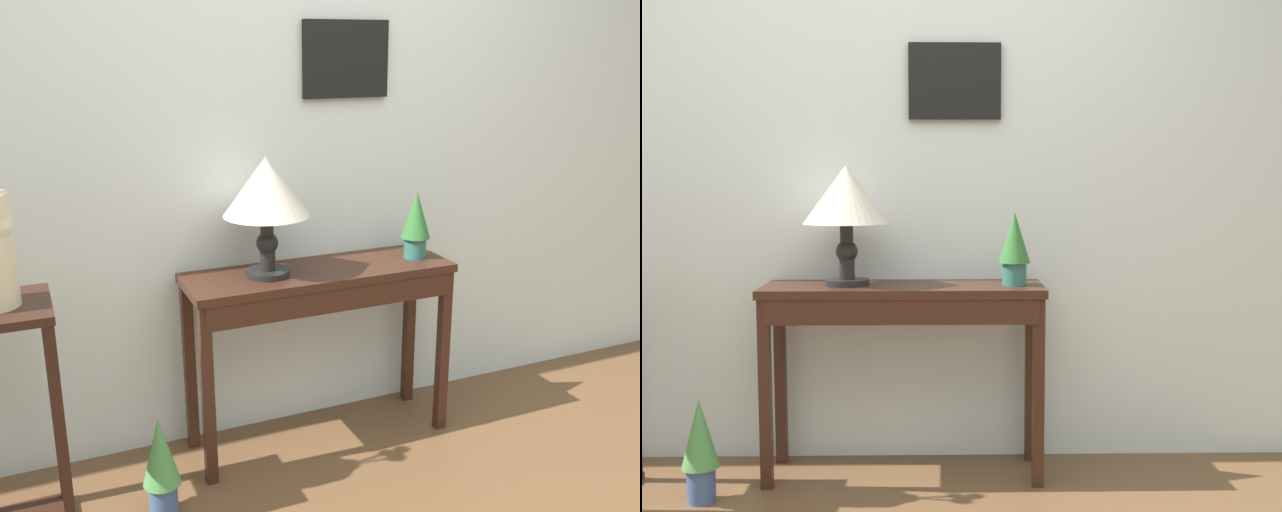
# 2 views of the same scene
# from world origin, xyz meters

# --- Properties ---
(back_wall_with_art) EXTENTS (9.00, 0.13, 2.80)m
(back_wall_with_art) POSITION_xyz_m (0.00, 1.57, 1.40)
(back_wall_with_art) COLOR silver
(back_wall_with_art) RESTS_ON ground
(console_table) EXTENTS (1.15, 0.36, 0.80)m
(console_table) POSITION_xyz_m (0.05, 1.28, 0.67)
(console_table) COLOR #381E14
(console_table) RESTS_ON ground
(table_lamp) EXTENTS (0.35, 0.35, 0.49)m
(table_lamp) POSITION_xyz_m (-0.18, 1.30, 1.15)
(table_lamp) COLOR black
(table_lamp) RESTS_ON console_table
(potted_plant_on_console) EXTENTS (0.13, 0.13, 0.30)m
(potted_plant_on_console) POSITION_xyz_m (0.50, 1.28, 0.96)
(potted_plant_on_console) COLOR #2D665B
(potted_plant_on_console) RESTS_ON console_table
(pedestal_stand_left) EXTENTS (0.36, 0.36, 0.89)m
(pedestal_stand_left) POSITION_xyz_m (-1.20, 1.10, 0.45)
(pedestal_stand_left) COLOR black
(pedestal_stand_left) RESTS_ON ground
(potted_plant_floor) EXTENTS (0.14, 0.14, 0.41)m
(potted_plant_floor) POSITION_xyz_m (-0.71, 1.02, 0.22)
(potted_plant_floor) COLOR #3D5684
(potted_plant_floor) RESTS_ON ground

